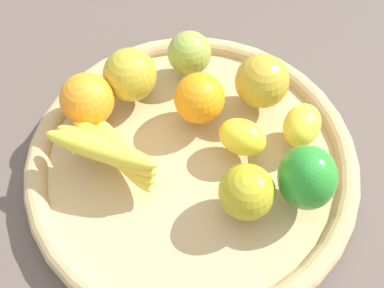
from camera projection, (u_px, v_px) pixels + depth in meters
ground_plane at (192, 167)px, 0.63m from camera, size 2.40×2.40×0.00m
basket at (192, 160)px, 0.61m from camera, size 0.47×0.47×0.04m
orange_0 at (199, 98)px, 0.60m from camera, size 0.10×0.10×0.07m
banana_bunch at (110, 150)px, 0.56m from camera, size 0.16×0.11×0.07m
apple_2 at (245, 194)px, 0.52m from camera, size 0.09×0.09×0.07m
orange_1 at (87, 100)px, 0.60m from camera, size 0.11×0.11×0.08m
apple_3 at (262, 81)px, 0.61m from camera, size 0.10×0.10×0.08m
apple_1 at (189, 53)px, 0.65m from camera, size 0.08×0.08×0.07m
lemon_0 at (302, 125)px, 0.59m from camera, size 0.07×0.08×0.05m
bell_pepper at (307, 178)px, 0.52m from camera, size 0.10×0.10×0.09m
lemon_1 at (242, 137)px, 0.58m from camera, size 0.08×0.07×0.05m
apple_0 at (132, 74)px, 0.62m from camera, size 0.09×0.09×0.08m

